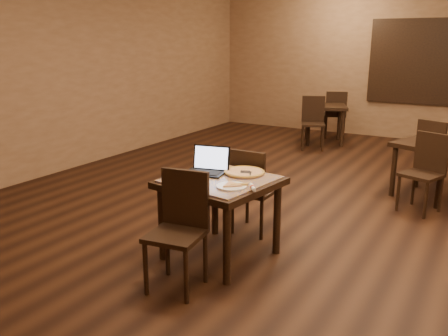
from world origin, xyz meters
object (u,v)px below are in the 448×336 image
Objects in this scene: chair_main_far at (251,187)px; other_table_a at (430,152)px; other_table_a_chair_near at (426,168)px; other_table_b at (325,112)px; tiled_table at (220,189)px; laptop at (208,166)px; pizza_pan at (244,174)px; other_table_b_chair_near at (313,119)px; chair_main_near at (180,223)px; other_table_a_chair_far at (433,149)px; other_table_b_chair_far at (335,112)px.

chair_main_far is 0.93× the size of other_table_a.
other_table_a_chair_near reaches higher than other_table_a.
other_table_a_chair_near is 0.89× the size of other_table_b.
tiled_table is 2.57× the size of laptop.
other_table_b_chair_near is (-0.99, 4.57, -0.22)m from pizza_pan.
tiled_table is 4.89m from other_table_b_chair_near.
chair_main_far is at bearing 81.28° from chair_main_near.
chair_main_far is 0.98× the size of other_table_a_chair_far.
other_table_b_chair_near reaches higher than other_table_a_chair_far.
chair_main_far is at bearing 98.29° from tiled_table.
other_table_b is at bearing 151.56° from other_table_a.
chair_main_near is 6.05m from other_table_b.
laptop is at bearing -106.83° from other_table_a_chair_near.
other_table_b_chair_near reaches higher than other_table_b.
other_table_b_chair_near is at bearing 102.16° from pizza_pan.
pizza_pan is 0.35× the size of other_table_a.
other_table_a_chair_near is at bearing 57.23° from pizza_pan.
other_table_b_chair_far is (-2.22, 3.11, -0.05)m from other_table_a.
chair_main_far is 2.63m from other_table_a.
other_table_b_chair_far is (0.03, 0.57, -0.08)m from other_table_b.
laptop reaches higher than tiled_table.
other_table_b_chair_near is at bearing -115.97° from other_table_b.
other_table_a is 1.02× the size of other_table_b_chair_near.
other_table_b_chair_near is (-0.87, 4.81, -0.12)m from tiled_table.
chair_main_far is 4.83m from other_table_b.
chair_main_near reaches higher than tiled_table.
tiled_table is at bearing 80.73° from chair_main_near.
other_table_b is (-2.28, 3.09, 0.10)m from other_table_a_chair_near.
chair_main_near is 6.61m from other_table_b_chair_far.
chair_main_far is 0.95× the size of other_table_b_chair_far.
chair_main_near is at bearing 89.27° from chair_main_far.
tiled_table is at bearing -103.88° from other_table_b.
laptop reaches higher than other_table_a_chair_far.
tiled_table is 1.08× the size of chair_main_near.
tiled_table is 1.13× the size of other_table_a_chair_near.
chair_main_near is 5.50m from other_table_b_chair_near.
chair_main_near is at bearing -98.76° from pizza_pan.
laptop reaches higher than other_table_a.
other_table_a_chair_near is 1.00× the size of other_table_a_chair_far.
pizza_pan is (0.13, 0.86, 0.22)m from chair_main_near.
laptop is 5.88m from other_table_b_chair_far.
pizza_pan is 0.37× the size of other_table_a_chair_near.
chair_main_near and other_table_b_chair_far have the same top height.
other_table_a is at bearing 113.01° from other_table_a_chair_far.
chair_main_near and other_table_b_chair_near have the same top height.
other_table_b_chair_far is at bearing 64.03° from other_table_b.
other_table_a_chair_far is at bearing -64.67° from other_table_b.
chair_main_near is 1.04× the size of other_table_a_chair_near.
other_table_b_chair_far is at bearing -29.47° from other_table_a_chair_far.
chair_main_far is (0.01, 1.24, -0.03)m from chair_main_near.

